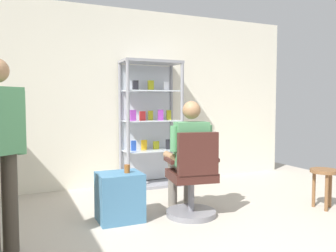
{
  "coord_description": "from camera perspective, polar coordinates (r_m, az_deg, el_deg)",
  "views": [
    {
      "loc": [
        -1.48,
        -2.21,
        1.27
      ],
      "look_at": [
        0.15,
        1.5,
        1.0
      ],
      "focal_mm": 37.19,
      "sensor_mm": 36.0,
      "label": 1
    }
  ],
  "objects": [
    {
      "name": "back_wall",
      "position": [
        5.42,
        -7.91,
        4.62
      ],
      "size": [
        6.0,
        0.1,
        2.7
      ],
      "primitive_type": "cube",
      "color": "silver",
      "rests_on": "ground"
    },
    {
      "name": "display_cabinet_main",
      "position": [
        5.33,
        -3.04,
        0.5
      ],
      "size": [
        0.9,
        0.45,
        1.9
      ],
      "color": "gray",
      "rests_on": "ground"
    },
    {
      "name": "office_chair",
      "position": [
        3.9,
        4.09,
        -9.19
      ],
      "size": [
        0.6,
        0.56,
        0.96
      ],
      "color": "slate",
      "rests_on": "ground"
    },
    {
      "name": "seated_shopkeeper",
      "position": [
        3.99,
        3.33,
        -4.23
      ],
      "size": [
        0.53,
        0.6,
        1.29
      ],
      "color": "slate",
      "rests_on": "ground"
    },
    {
      "name": "storage_crate",
      "position": [
        3.86,
        -7.93,
        -11.41
      ],
      "size": [
        0.47,
        0.4,
        0.52
      ],
      "primitive_type": "cube",
      "color": "teal",
      "rests_on": "ground"
    },
    {
      "name": "tea_glass",
      "position": [
        3.78,
        -6.73,
        -6.97
      ],
      "size": [
        0.06,
        0.06,
        0.09
      ],
      "primitive_type": "cylinder",
      "color": "brown",
      "rests_on": "storage_crate"
    },
    {
      "name": "wooden_stool",
      "position": [
        4.61,
        24.17,
        -7.71
      ],
      "size": [
        0.32,
        0.32,
        0.48
      ],
      "color": "brown",
      "rests_on": "ground"
    }
  ]
}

